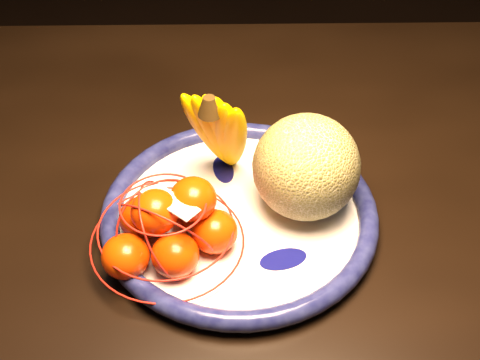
# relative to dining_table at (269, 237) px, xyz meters

# --- Properties ---
(dining_table) EXTENTS (1.65, 1.09, 0.78)m
(dining_table) POSITION_rel_dining_table_xyz_m (0.00, 0.00, 0.00)
(dining_table) COLOR black
(dining_table) RESTS_ON ground
(fruit_bowl) EXTENTS (0.37, 0.37, 0.03)m
(fruit_bowl) POSITION_rel_dining_table_xyz_m (-0.04, -0.05, 0.10)
(fruit_bowl) COLOR white
(fruit_bowl) RESTS_ON dining_table
(cantaloupe) EXTENTS (0.14, 0.14, 0.14)m
(cantaloupe) POSITION_rel_dining_table_xyz_m (0.04, -0.03, 0.17)
(cantaloupe) COLOR olive
(cantaloupe) RESTS_ON fruit_bowl
(banana_bunch) EXTENTS (0.11, 0.11, 0.18)m
(banana_bunch) POSITION_rel_dining_table_xyz_m (-0.07, 0.02, 0.19)
(banana_bunch) COLOR #EEB400
(banana_bunch) RESTS_ON fruit_bowl
(mandarin_bag) EXTENTS (0.25, 0.25, 0.12)m
(mandarin_bag) POSITION_rel_dining_table_xyz_m (-0.12, -0.11, 0.14)
(mandarin_bag) COLOR #EA3500
(mandarin_bag) RESTS_ON fruit_bowl
(price_tag) EXTENTS (0.08, 0.06, 0.01)m
(price_tag) POSITION_rel_dining_table_xyz_m (-0.12, -0.12, 0.18)
(price_tag) COLOR white
(price_tag) RESTS_ON mandarin_bag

